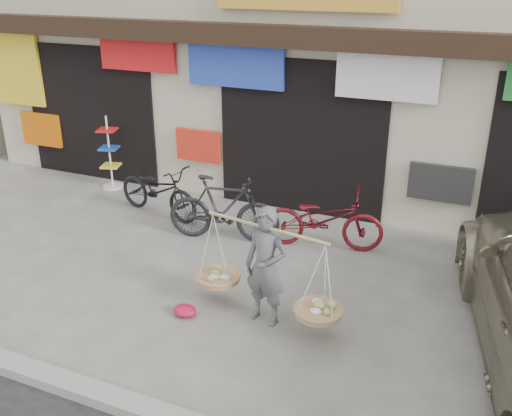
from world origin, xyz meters
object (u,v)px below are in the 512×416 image
at_px(display_rack, 110,159).
at_px(bike_0, 158,190).
at_px(street_vendor, 266,271).
at_px(bike_2, 323,219).
at_px(bike_1, 224,209).

bearing_deg(display_rack, bike_0, -26.30).
height_order(street_vendor, bike_2, street_vendor).
distance_m(bike_2, display_rack, 4.74).
bearing_deg(display_rack, bike_2, -10.63).
relative_size(bike_0, display_rack, 1.23).
distance_m(bike_0, bike_2, 3.05).
bearing_deg(bike_1, street_vendor, -152.80).
bearing_deg(bike_0, display_rack, 76.37).
distance_m(street_vendor, bike_2, 2.23).
bearing_deg(bike_2, display_rack, 66.93).
bearing_deg(street_vendor, display_rack, 155.47).
xyz_separation_m(bike_1, bike_2, (1.54, 0.38, -0.06)).
relative_size(street_vendor, bike_0, 1.11).
distance_m(bike_1, display_rack, 3.37).
bearing_deg(bike_1, bike_2, -88.10).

